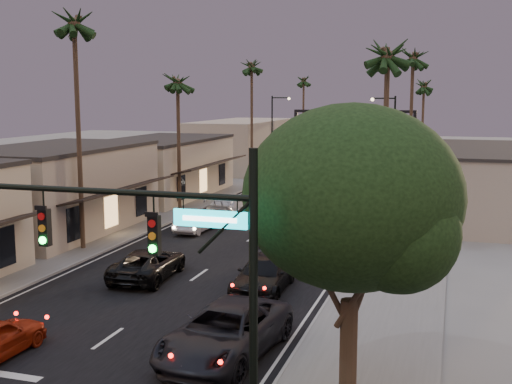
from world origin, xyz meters
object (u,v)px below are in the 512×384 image
Objects in this scene: arch at (354,124)px; oncoming_silver at (197,221)px; palm_rc at (424,82)px; oncoming_pickup at (148,264)px; traffic_signal at (180,255)px; streetlight_left at (274,130)px; palm_lc at (178,77)px; curbside_near at (225,332)px; palm_ra at (388,48)px; streetlight_right at (391,140)px; corner_tree at (354,205)px; palm_far at (304,78)px; palm_lb at (74,17)px; curbside_black at (264,274)px; palm_ld at (252,63)px; palm_rb at (413,53)px.

oncoming_silver is (-4.12, -41.21, -4.80)m from arch.
palm_rc reaches higher than oncoming_silver.
oncoming_silver is at bearing -84.04° from oncoming_pickup.
oncoming_pickup is at bearing -103.11° from palm_rc.
oncoming_silver is (-9.81, 24.79, -4.35)m from traffic_signal.
traffic_signal is 1.91× the size of oncoming_silver.
oncoming_pickup is at bearing -83.29° from streetlight_left.
palm_lc is at bearing 114.06° from traffic_signal.
curbside_near reaches higher than oncoming_pickup.
palm_lc is at bearing -74.65° from oncoming_pickup.
palm_ra is (8.60, -46.00, 5.91)m from arch.
streetlight_left is at bearing 136.79° from streetlight_right.
palm_far reaches higher than corner_tree.
oncoming_pickup is (-2.18, -52.29, -4.78)m from arch.
palm_far is at bearing 136.05° from arch.
palm_lb is 14.81m from oncoming_pickup.
streetlight_right is 28.11m from curbside_black.
palm_far is at bearing 93.95° from streetlight_left.
palm_far is (0.30, 23.00, -0.97)m from palm_ld.
oncoming_pickup is 1.21× the size of oncoming_silver.
streetlight_left is 22.65m from palm_lc.
palm_lb is 1.07× the size of palm_rb.
palm_ld is 2.60× the size of curbside_black.
arch is at bearing 98.62° from corner_tree.
arch is 1.07× the size of palm_rb.
traffic_signal is 5.20m from corner_tree.
palm_rc is at bearing 27.62° from palm_ld.
palm_far is (0.30, 42.00, 0.97)m from palm_lc.
oncoming_pickup is at bearing -33.75° from palm_lb.
arch is at bearing -92.73° from oncoming_silver.
curbside_black is (12.50, -37.58, -11.62)m from palm_ld.
palm_ld is (-18.08, 47.55, 6.44)m from corner_tree.
palm_rb reaches higher than traffic_signal.
palm_lb is at bearing -124.01° from streetlight_right.
palm_lb reaches higher than oncoming_silver.
palm_rb is at bearing 24.94° from palm_lc.
palm_ra reaches higher than palm_lc.
streetlight_left is at bearing 60.75° from palm_ld.
palm_rb is (0.00, 20.00, 0.97)m from palm_ra.
palm_lc is at bearing 122.60° from curbside_black.
arch is 2.82× the size of oncoming_pickup.
palm_ra reaches higher than streetlight_left.
curbside_near is (-4.70, 2.27, -5.08)m from corner_tree.
curbside_black is (-0.87, 7.70, -0.10)m from curbside_near.
palm_ld is at bearing 147.21° from streetlight_right.
arch is 47.17m from palm_ra.
streetlight_left is at bearing 85.63° from palm_lc.
palm_ld is at bearing 113.06° from curbside_near.
palm_ra is 2.42× the size of curbside_black.
palm_ld is at bearing 90.00° from palm_lb.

